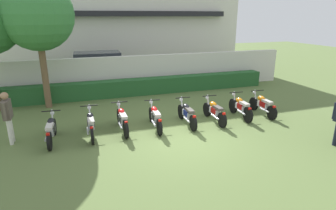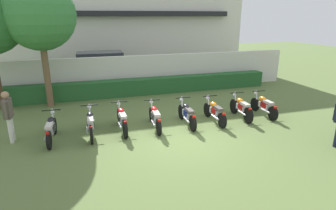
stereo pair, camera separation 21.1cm
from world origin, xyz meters
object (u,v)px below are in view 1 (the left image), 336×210
motorcycle_in_row_6 (240,107)px  motorcycle_in_row_7 (263,105)px  parked_car (101,68)px  motorcycle_in_row_5 (214,111)px  tree_far_side (37,15)px  motorcycle_in_row_1 (91,124)px  inspector_person (7,113)px  motorcycle_in_row_3 (155,117)px  motorcycle_in_row_0 (51,129)px  motorcycle_in_row_4 (187,113)px  motorcycle_in_row_2 (122,119)px

motorcycle_in_row_6 → motorcycle_in_row_7: motorcycle_in_row_6 is taller
parked_car → motorcycle_in_row_5: size_ratio=2.45×
tree_far_side → motorcycle_in_row_1: size_ratio=2.82×
inspector_person → motorcycle_in_row_5: bearing=-2.7°
motorcycle_in_row_6 → inspector_person: 8.40m
motorcycle_in_row_1 → inspector_person: 2.58m
parked_car → motorcycle_in_row_3: parked_car is taller
tree_far_side → motorcycle_in_row_0: 5.42m
motorcycle_in_row_4 → motorcycle_in_row_3: bearing=90.5°
motorcycle_in_row_4 → motorcycle_in_row_5: size_ratio=1.02×
parked_car → motorcycle_in_row_0: (-2.44, -8.29, -0.50)m
parked_car → tree_far_side: tree_far_side is taller
motorcycle_in_row_2 → motorcycle_in_row_7: size_ratio=1.05×
motorcycle_in_row_6 → inspector_person: bearing=91.6°
motorcycle_in_row_0 → motorcycle_in_row_6: (7.14, 0.08, 0.01)m
motorcycle_in_row_4 → motorcycle_in_row_7: motorcycle_in_row_4 is taller
motorcycle_in_row_4 → inspector_person: size_ratio=1.11×
parked_car → inspector_person: 8.77m
motorcycle_in_row_1 → motorcycle_in_row_6: bearing=-88.4°
parked_car → inspector_person: size_ratio=2.66×
motorcycle_in_row_1 → motorcycle_in_row_4: (3.53, -0.02, -0.01)m
motorcycle_in_row_6 → motorcycle_in_row_7: 1.08m
parked_car → motorcycle_in_row_2: 8.14m
motorcycle_in_row_1 → motorcycle_in_row_2: motorcycle_in_row_2 is taller
motorcycle_in_row_4 → tree_far_side: bearing=54.0°
motorcycle_in_row_1 → motorcycle_in_row_7: 6.95m
tree_far_side → motorcycle_in_row_6: tree_far_side is taller
motorcycle_in_row_0 → parked_car: bearing=-13.0°
motorcycle_in_row_2 → motorcycle_in_row_1: bearing=94.3°
tree_far_side → motorcycle_in_row_4: size_ratio=2.90×
motorcycle_in_row_0 → motorcycle_in_row_3: size_ratio=0.94×
motorcycle_in_row_2 → motorcycle_in_row_0: bearing=93.6°
parked_car → motorcycle_in_row_6: 9.47m
motorcycle_in_row_5 → motorcycle_in_row_7: (2.30, 0.09, -0.00)m
tree_far_side → motorcycle_in_row_2: 5.92m
parked_car → motorcycle_in_row_2: parked_car is taller
motorcycle_in_row_2 → motorcycle_in_row_5: bearing=-93.3°
motorcycle_in_row_7 → motorcycle_in_row_2: bearing=90.5°
motorcycle_in_row_6 → motorcycle_in_row_2: bearing=92.3°
motorcycle_in_row_0 → motorcycle_in_row_7: (8.21, 0.09, -0.00)m
motorcycle_in_row_2 → motorcycle_in_row_4: 2.44m
motorcycle_in_row_0 → motorcycle_in_row_6: bearing=-85.9°
motorcycle_in_row_3 → inspector_person: (-4.78, 0.25, 0.58)m
tree_far_side → motorcycle_in_row_5: (6.27, -4.06, -3.57)m
motorcycle_in_row_1 → motorcycle_in_row_6: size_ratio=1.08×
inspector_person → tree_far_side: bearing=76.6°
motorcycle_in_row_1 → inspector_person: inspector_person is taller
parked_car → motorcycle_in_row_3: bearing=-80.3°
motorcycle_in_row_2 → motorcycle_in_row_4: bearing=-93.2°
motorcycle_in_row_0 → motorcycle_in_row_5: size_ratio=0.98×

